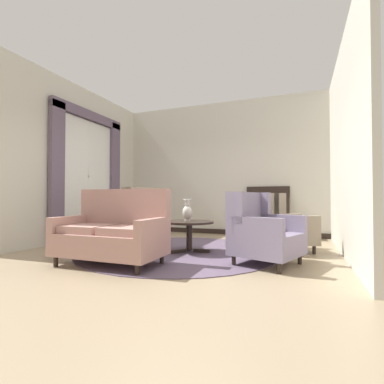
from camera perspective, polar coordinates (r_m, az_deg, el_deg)
ground at (r=4.72m, az=-4.24°, el=-12.41°), size 8.28×8.28×0.00m
wall_back at (r=7.45m, az=5.59°, el=4.78°), size 5.40×0.08×3.39m
wall_left at (r=6.89m, az=-21.05°, el=5.35°), size 0.08×4.14×3.39m
wall_right at (r=5.17m, az=28.20°, el=7.59°), size 0.08×4.14×3.39m
baseboard_back at (r=7.41m, az=5.50°, el=-7.86°), size 5.24×0.03×0.12m
area_rug at (r=4.99m, az=-2.73°, el=-11.73°), size 3.36×3.36×0.01m
window_with_curtains at (r=6.89m, az=-19.93°, el=4.29°), size 0.12×2.17×2.80m
coffee_table at (r=4.86m, az=-0.54°, el=-7.06°), size 0.82×0.82×0.53m
porcelain_vase at (r=4.88m, az=-0.95°, el=-3.87°), size 0.17×0.17×0.37m
settee at (r=4.15m, az=-15.55°, el=-7.95°), size 1.47×0.79×1.05m
armchair_foreground_right at (r=5.53m, az=-11.66°, el=-6.00°), size 1.04×0.93×1.11m
armchair_back_corner at (r=4.13m, az=13.78°, el=-7.92°), size 1.04×1.06×1.00m
armchair_far_left at (r=5.20m, az=17.49°, el=-6.58°), size 1.09×1.04×1.00m
side_table at (r=5.09m, az=14.69°, el=-7.04°), size 0.56×0.56×0.65m
sideboard at (r=6.90m, az=14.74°, el=-4.40°), size 1.00×0.44×1.20m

